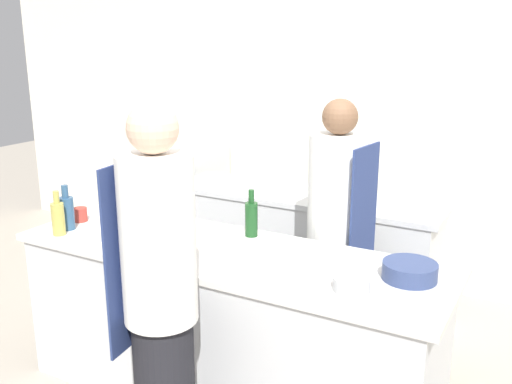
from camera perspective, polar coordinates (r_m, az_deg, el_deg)
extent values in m
cube|color=silver|center=(4.95, 10.09, 7.30)|extent=(8.00, 0.06, 2.80)
cube|color=silver|center=(3.39, -2.94, -13.43)|extent=(2.39, 0.75, 0.88)
cube|color=silver|center=(3.19, -3.06, -6.14)|extent=(2.48, 0.78, 0.04)
cube|color=silver|center=(4.45, 4.61, -6.21)|extent=(2.02, 0.54, 0.88)
cube|color=silver|center=(4.30, 4.74, -0.47)|extent=(2.10, 0.57, 0.04)
cube|color=silver|center=(5.55, -7.57, -1.02)|extent=(0.72, 0.66, 1.05)
cube|color=black|center=(5.37, -9.55, -4.28)|extent=(0.58, 0.01, 0.37)
cube|color=black|center=(5.18, -9.89, 3.23)|extent=(0.62, 0.01, 0.06)
cylinder|color=white|center=(2.53, -9.77, -4.73)|extent=(0.33, 0.33, 0.76)
cube|color=navy|center=(2.66, -12.83, -6.39)|extent=(0.05, 0.32, 0.88)
sphere|color=beige|center=(2.41, -10.30, 6.30)|extent=(0.22, 0.22, 0.22)
cylinder|color=black|center=(3.78, 7.68, -11.17)|extent=(0.30, 0.30, 0.79)
cylinder|color=white|center=(3.51, 8.11, -0.08)|extent=(0.35, 0.35, 0.72)
cube|color=navy|center=(3.46, 10.71, -2.18)|extent=(0.05, 0.34, 0.83)
sphere|color=brown|center=(3.41, 8.41, 7.45)|extent=(0.21, 0.21, 0.21)
cylinder|color=#19471E|center=(3.37, -0.47, -2.77)|extent=(0.07, 0.07, 0.20)
cylinder|color=#19471E|center=(3.32, -0.47, -0.44)|extent=(0.03, 0.03, 0.08)
cylinder|color=#5B2319|center=(3.21, -6.88, -3.58)|extent=(0.06, 0.06, 0.23)
cylinder|color=#5B2319|center=(3.16, -6.97, -0.89)|extent=(0.03, 0.03, 0.09)
cylinder|color=#2D5175|center=(3.67, -18.39, -2.05)|extent=(0.09, 0.09, 0.20)
cylinder|color=#2D5175|center=(3.63, -18.58, 0.05)|extent=(0.04, 0.04, 0.08)
cylinder|color=black|center=(3.71, -11.23, -1.87)|extent=(0.07, 0.07, 0.14)
cylinder|color=black|center=(3.68, -11.30, -0.45)|extent=(0.03, 0.03, 0.05)
cylinder|color=#B2A84C|center=(3.59, -19.17, -2.57)|extent=(0.08, 0.08, 0.19)
cylinder|color=#B2A84C|center=(3.55, -19.36, -0.50)|extent=(0.03, 0.03, 0.08)
cylinder|color=#B7BABC|center=(2.73, 9.54, -9.06)|extent=(0.17, 0.17, 0.06)
cylinder|color=white|center=(3.48, -13.93, -3.84)|extent=(0.24, 0.24, 0.06)
cylinder|color=navy|center=(2.90, 15.12, -7.64)|extent=(0.27, 0.27, 0.09)
cylinder|color=#B2382D|center=(3.82, -17.17, -2.17)|extent=(0.09, 0.09, 0.09)
cube|color=white|center=(2.99, -1.27, -7.13)|extent=(0.36, 0.18, 0.01)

